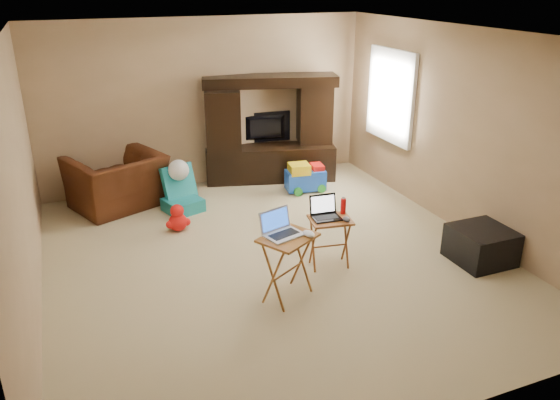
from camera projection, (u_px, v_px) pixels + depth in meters
name	position (u px, v px, depth m)	size (l,w,h in m)	color
floor	(274.00, 257.00, 6.33)	(5.50, 5.50, 0.00)	#CDBF8E
ceiling	(272.00, 34.00, 5.38)	(5.50, 5.50, 0.00)	silver
wall_back	(206.00, 103.00, 8.21)	(5.00, 5.00, 0.00)	tan
wall_front	(429.00, 275.00, 3.50)	(5.00, 5.00, 0.00)	tan
wall_left	(19.00, 186.00, 4.99)	(5.50, 5.50, 0.00)	tan
wall_right	(461.00, 132.00, 6.73)	(5.50, 5.50, 0.00)	tan
window_pane	(392.00, 96.00, 7.99)	(1.20, 1.20, 0.00)	white
window_frame	(390.00, 96.00, 7.98)	(0.06, 1.14, 1.34)	white
entertainment_center	(270.00, 129.00, 8.45)	(2.02, 0.50, 1.65)	black
television	(266.00, 128.00, 8.63)	(0.84, 0.11, 0.48)	black
recliner	(117.00, 182.00, 7.57)	(1.16, 1.02, 0.76)	#4D2710
child_rocker	(182.00, 190.00, 7.47)	(0.47, 0.53, 0.62)	#17797F
plush_toy	(178.00, 218.00, 6.94)	(0.33, 0.27, 0.36)	red
push_toy	(305.00, 176.00, 8.23)	(0.60, 0.43, 0.45)	blue
ottoman	(481.00, 245.00, 6.19)	(0.62, 0.62, 0.40)	black
tray_table_left	(288.00, 267.00, 5.43)	(0.53, 0.42, 0.68)	#AD682A
tray_table_right	(330.00, 243.00, 6.05)	(0.45, 0.36, 0.58)	#985324
laptop_left	(284.00, 225.00, 5.27)	(0.36, 0.29, 0.24)	silver
laptop_right	(327.00, 209.00, 5.90)	(0.30, 0.25, 0.24)	black
mouse_left	(309.00, 234.00, 5.29)	(0.09, 0.14, 0.06)	white
mouse_right	(346.00, 219.00, 5.87)	(0.07, 0.12, 0.05)	#3A3A3E
water_bottle	(343.00, 206.00, 6.04)	(0.06, 0.06, 0.18)	red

